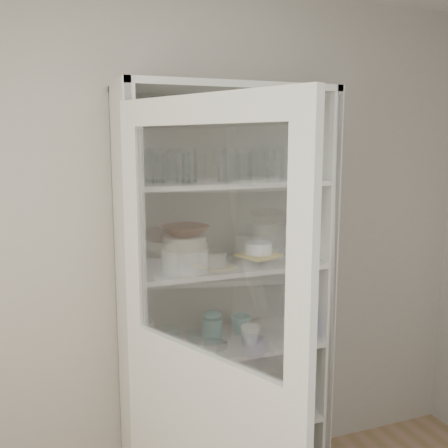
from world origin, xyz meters
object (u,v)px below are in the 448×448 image
object	(u,v)px
cream_bowl	(185,242)
glass_platter	(259,258)
pantry_cabinet	(220,320)
plate_stack_back	(185,251)
mug_teal	(241,324)
yellow_trivet	(259,255)
mug_white	(250,335)
cupboard_door	(206,411)
goblet_2	(270,162)
white_ramekin	(259,248)
terracotta_bowl	(184,230)
plate_stack_front	(185,259)
cream_dish	(214,406)
goblet_3	(281,161)
grey_bowl_stack	(298,240)
goblet_0	(150,164)
white_canister	(142,335)
mug_blue	(304,325)
measuring_cups	(214,345)
tin_box	(244,407)

from	to	relation	value
cream_bowl	glass_platter	bearing A→B (deg)	9.03
pantry_cabinet	glass_platter	bearing A→B (deg)	-25.30
plate_stack_back	mug_teal	distance (m)	0.49
yellow_trivet	mug_white	distance (m)	0.39
cupboard_door	yellow_trivet	size ratio (longest dim) A/B	11.29
goblet_2	white_ramekin	size ratio (longest dim) A/B	1.20
terracotta_bowl	mug_white	size ratio (longest dim) A/B	2.12
white_ramekin	cream_bowl	bearing A→B (deg)	-170.97
plate_stack_front	terracotta_bowl	bearing A→B (deg)	180.00
cupboard_door	cream_dish	bearing A→B (deg)	132.56
goblet_3	plate_stack_back	distance (m)	0.68
terracotta_bowl	grey_bowl_stack	xyz separation A→B (m)	(0.63, 0.09, -0.10)
goblet_0	white_canister	world-z (taller)	goblet_0
mug_blue	measuring_cups	world-z (taller)	mug_blue
pantry_cabinet	cupboard_door	distance (m)	0.76
goblet_3	white_ramekin	distance (m)	0.47
white_canister	cream_bowl	bearing A→B (deg)	-28.98
goblet_2	mug_white	xyz separation A→B (m)	(-0.19, -0.21, -0.83)
mug_blue	mug_teal	distance (m)	0.32
goblet_0	grey_bowl_stack	size ratio (longest dim) A/B	1.00
cream_bowl	white_ramekin	size ratio (longest dim) A/B	1.50
goblet_2	mug_blue	bearing A→B (deg)	-58.00
plate_stack_back	mug_blue	xyz separation A→B (m)	(0.58, -0.17, -0.40)
cupboard_door	white_canister	distance (m)	0.66
plate_stack_front	yellow_trivet	bearing A→B (deg)	9.03
goblet_0	plate_stack_back	size ratio (longest dim) A/B	0.70
plate_stack_back	tin_box	size ratio (longest dim) A/B	1.11
goblet_0	glass_platter	size ratio (longest dim) A/B	0.50
cupboard_door	terracotta_bowl	bearing A→B (deg)	145.76
goblet_3	mug_blue	world-z (taller)	goblet_3
goblet_3	plate_stack_front	bearing A→B (deg)	-163.00
tin_box	plate_stack_front	bearing A→B (deg)	-171.65
yellow_trivet	white_canister	size ratio (longest dim) A/B	1.26
cupboard_door	plate_stack_back	size ratio (longest dim) A/B	8.80
cream_bowl	measuring_cups	size ratio (longest dim) A/B	2.07
cupboard_door	goblet_0	bearing A→B (deg)	156.97
cream_bowl	mug_teal	xyz separation A→B (m)	(0.33, 0.12, -0.48)
cream_dish	plate_stack_front	bearing A→B (deg)	-151.16
yellow_trivet	measuring_cups	bearing A→B (deg)	-163.92
mug_teal	cream_dish	distance (m)	0.44
pantry_cabinet	cupboard_door	world-z (taller)	pantry_cabinet
goblet_3	yellow_trivet	bearing A→B (deg)	-146.99
yellow_trivet	cream_dish	distance (m)	0.82
terracotta_bowl	mug_white	xyz separation A→B (m)	(0.33, -0.01, -0.54)
cupboard_door	tin_box	size ratio (longest dim) A/B	9.79
pantry_cabinet	plate_stack_front	bearing A→B (deg)	-146.64
cupboard_door	mug_blue	distance (m)	0.90
mug_teal	mug_white	world-z (taller)	mug_teal
plate_stack_front	goblet_3	bearing A→B (deg)	17.00
cupboard_door	goblet_0	world-z (taller)	cupboard_door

